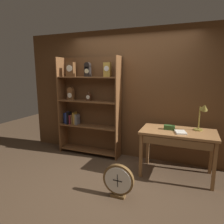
% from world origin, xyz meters
% --- Properties ---
extents(ground_plane, '(10.00, 10.00, 0.00)m').
position_xyz_m(ground_plane, '(0.00, 0.00, 0.00)').
color(ground_plane, '#4C3826').
extents(back_wood_panel, '(4.80, 0.05, 2.60)m').
position_xyz_m(back_wood_panel, '(0.00, 1.35, 1.30)').
color(back_wood_panel, brown).
rests_on(back_wood_panel, ground).
extents(bookshelf, '(1.36, 0.32, 2.08)m').
position_xyz_m(bookshelf, '(-0.91, 1.17, 1.06)').
color(bookshelf, brown).
rests_on(bookshelf, ground).
extents(workbench, '(1.21, 0.66, 0.80)m').
position_xyz_m(workbench, '(0.99, 0.80, 0.70)').
color(workbench, '#9E6B3D').
rests_on(workbench, ground).
extents(desk_lamp, '(0.21, 0.22, 0.48)m').
position_xyz_m(desk_lamp, '(1.34, 0.95, 1.11)').
color(desk_lamp, olive).
rests_on(desk_lamp, workbench).
extents(toolbox_small, '(0.18, 0.10, 0.07)m').
position_xyz_m(toolbox_small, '(0.84, 0.85, 0.84)').
color(toolbox_small, '#2D5123').
rests_on(toolbox_small, workbench).
extents(open_repair_manual, '(0.21, 0.26, 0.02)m').
position_xyz_m(open_repair_manual, '(1.03, 0.71, 0.81)').
color(open_repair_manual, silver).
rests_on(open_repair_manual, workbench).
extents(round_clock_large, '(0.45, 0.11, 0.49)m').
position_xyz_m(round_clock_large, '(0.28, -0.13, 0.25)').
color(round_clock_large, brown).
rests_on(round_clock_large, ground).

